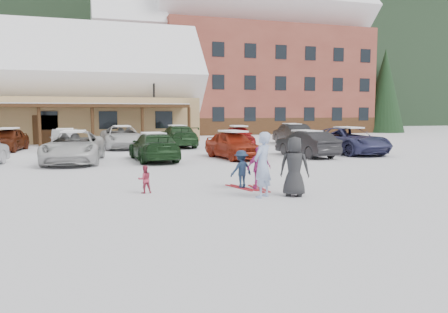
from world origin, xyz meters
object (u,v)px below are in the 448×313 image
object	(u,v)px
alpine_hotel	(244,60)
parked_car_8	(8,140)
toddler_red	(145,179)
parked_car_6	(348,140)
parked_car_2	(74,147)
parked_car_9	(65,140)
parked_car_4	(233,145)
parked_car_10	(122,137)
day_lodge	(24,94)
lamp_post	(154,102)
parked_car_12	(239,136)
parked_car_5	(307,144)
adult_skier	(263,165)
parked_car_13	(292,134)
bystander_dark	(294,167)
parked_car_11	(178,136)
parked_car_3	(154,147)
child_magenta	(259,168)
child_navy	(241,169)

from	to	relation	value
alpine_hotel	parked_car_8	distance (m)	31.79
toddler_red	parked_car_6	world-z (taller)	parked_car_6
toddler_red	parked_car_2	bearing A→B (deg)	-83.65
parked_car_9	parked_car_4	bearing A→B (deg)	138.20
alpine_hotel	parked_car_10	size ratio (longest dim) A/B	5.79
parked_car_10	day_lodge	bearing A→B (deg)	121.23
lamp_post	parked_car_12	bearing A→B (deg)	-56.43
parked_car_5	parked_car_12	distance (m)	7.79
adult_skier	parked_car_13	xyz separation A→B (m)	(10.04, 18.65, -0.17)
alpine_hotel	parked_car_8	size ratio (longest dim) A/B	7.49
adult_skier	bystander_dark	xyz separation A→B (m)	(0.95, -0.10, -0.07)
adult_skier	parked_car_4	bearing A→B (deg)	-142.58
parked_car_5	parked_car_6	bearing A→B (deg)	-171.12
parked_car_13	day_lodge	bearing A→B (deg)	-21.58
bystander_dark	parked_car_11	distance (m)	18.64
lamp_post	parked_car_3	bearing A→B (deg)	-98.42
parked_car_12	parked_car_2	bearing A→B (deg)	-139.65
parked_car_2	parked_car_3	xyz separation A→B (m)	(3.79, -0.28, -0.07)
lamp_post	parked_car_13	xyz separation A→B (m)	(9.50, -6.34, -2.49)
parked_car_2	parked_car_11	size ratio (longest dim) A/B	1.06
day_lodge	child_magenta	xyz separation A→B (m)	(10.25, -27.66, -3.27)
parked_car_6	parked_car_8	distance (m)	20.91
parked_car_8	parked_car_13	distance (m)	19.59
parked_car_8	lamp_post	bearing A→B (deg)	40.59
toddler_red	parked_car_8	size ratio (longest dim) A/B	0.20
adult_skier	parked_car_6	distance (m)	14.65
parked_car_2	parked_car_3	size ratio (longest dim) A/B	1.15
parked_car_6	parked_car_8	bearing A→B (deg)	153.08
bystander_dark	parked_car_6	distance (m)	14.10
day_lodge	parked_car_5	distance (m)	25.39
alpine_hotel	parked_car_8	xyz separation A→B (m)	(-23.00, -20.46, -7.91)
parked_car_12	parked_car_6	bearing A→B (deg)	-49.31
parked_car_5	alpine_hotel	bearing A→B (deg)	-109.21
parked_car_9	parked_car_12	xyz separation A→B (m)	(11.55, 0.14, 0.04)
alpine_hotel	parked_car_9	bearing A→B (deg)	-132.30
lamp_post	parked_car_13	world-z (taller)	lamp_post
parked_car_11	parked_car_5	bearing A→B (deg)	121.90
child_navy	parked_car_6	distance (m)	13.54
adult_skier	parked_car_9	xyz separation A→B (m)	(-6.12, 17.50, -0.25)
alpine_hotel	parked_car_6	world-z (taller)	alpine_hotel
parked_car_6	parked_car_11	xyz separation A→B (m)	(-8.67, 7.72, -0.02)
toddler_red	parked_car_9	size ratio (longest dim) A/B	0.20
day_lodge	parked_car_10	distance (m)	13.16
day_lodge	adult_skier	bearing A→B (deg)	-71.27
parked_car_3	day_lodge	bearing A→B (deg)	-69.55
parked_car_3	parked_car_4	size ratio (longest dim) A/B	1.13
alpine_hotel	parked_car_3	world-z (taller)	alpine_hotel
bystander_dark	parked_car_11	size ratio (longest dim) A/B	0.34
parked_car_5	parked_car_11	xyz separation A→B (m)	(-5.47, 8.58, 0.04)
alpine_hotel	parked_car_11	bearing A→B (deg)	-120.86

